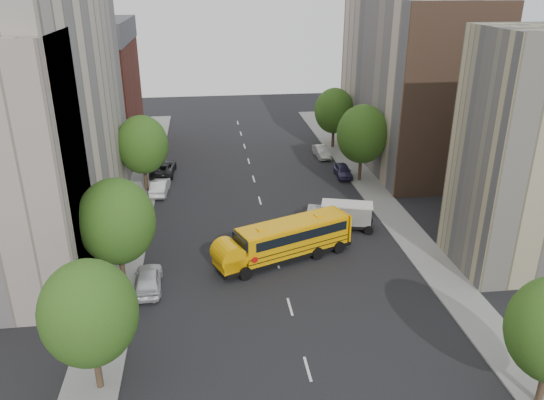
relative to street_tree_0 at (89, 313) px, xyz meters
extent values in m
plane|color=black|center=(11.00, 14.00, -4.64)|extent=(120.00, 120.00, 0.00)
cube|color=slate|center=(-0.50, 19.00, -4.58)|extent=(3.00, 80.00, 0.12)
cube|color=slate|center=(22.50, 19.00, -4.58)|extent=(3.00, 80.00, 0.12)
cube|color=silver|center=(11.00, 24.00, -4.64)|extent=(0.15, 64.00, 0.01)
cube|color=beige|center=(-7.00, 20.00, 5.36)|extent=(10.00, 26.00, 20.00)
cube|color=maroon|center=(-7.00, 42.00, 1.86)|extent=(10.00, 15.00, 13.00)
cube|color=tan|center=(29.00, 9.50, 3.86)|extent=(10.00, 7.00, 17.00)
cube|color=#C8B09B|center=(29.00, 34.00, 4.36)|extent=(10.00, 22.00, 18.00)
cube|color=brown|center=(29.00, 23.00, 4.36)|extent=(10.10, 0.30, 18.00)
cylinder|color=#38281C|center=(0.00, 0.00, -3.29)|extent=(0.36, 0.36, 2.70)
ellipsoid|color=#264512|center=(0.00, 0.00, 0.01)|extent=(4.80, 4.80, 5.52)
cylinder|color=#38281C|center=(0.00, 10.00, -3.20)|extent=(0.36, 0.36, 2.88)
ellipsoid|color=#264512|center=(0.00, 10.00, 0.32)|extent=(5.12, 5.12, 5.89)
cylinder|color=#38281C|center=(0.00, 28.00, -3.24)|extent=(0.36, 0.36, 2.81)
ellipsoid|color=#264512|center=(0.00, 28.00, 0.20)|extent=(4.99, 4.99, 5.74)
cylinder|color=#38281C|center=(22.00, -4.00, -3.34)|extent=(0.36, 0.36, 2.59)
cylinder|color=#38281C|center=(22.00, 28.00, -3.16)|extent=(0.36, 0.36, 2.95)
ellipsoid|color=#264512|center=(22.00, 28.00, 0.44)|extent=(5.25, 5.25, 6.04)
cylinder|color=#38281C|center=(22.00, 40.00, -3.27)|extent=(0.36, 0.36, 2.74)
ellipsoid|color=#264512|center=(22.00, 40.00, 0.07)|extent=(4.86, 4.86, 5.59)
cube|color=black|center=(11.60, 12.35, -4.11)|extent=(10.87, 6.28, 0.29)
cube|color=#F1A404|center=(12.22, 12.60, -2.87)|extent=(8.90, 5.44, 2.20)
cube|color=#F1A404|center=(7.50, 10.70, -3.54)|extent=(2.42, 2.69, 0.96)
cube|color=black|center=(8.44, 11.08, -2.39)|extent=(1.27, 2.22, 1.15)
cube|color=#F1A404|center=(12.22, 12.60, -1.75)|extent=(8.83, 5.27, 0.13)
cube|color=black|center=(12.40, 12.67, -2.39)|extent=(8.21, 5.21, 0.72)
cube|color=black|center=(12.22, 12.60, -3.63)|extent=(8.92, 5.50, 0.06)
cube|color=black|center=(12.22, 12.60, -3.25)|extent=(8.92, 5.50, 0.06)
cube|color=#F1A404|center=(16.27, 14.23, -2.87)|extent=(1.03, 2.28, 2.20)
cube|color=#F1A404|center=(9.82, 11.63, -1.65)|extent=(0.75, 0.75, 0.10)
cube|color=#F1A404|center=(14.26, 13.42, -1.65)|extent=(0.75, 0.75, 0.10)
cylinder|color=#F1A404|center=(7.50, 10.70, -3.06)|extent=(2.69, 2.80, 2.01)
cylinder|color=red|center=(9.23, 10.00, -3.20)|extent=(0.46, 0.21, 0.48)
cylinder|color=black|center=(8.57, 9.84, -4.16)|extent=(1.00, 0.62, 0.96)
cylinder|color=black|center=(7.68, 12.06, -4.16)|extent=(1.00, 0.62, 0.96)
cylinder|color=black|center=(14.00, 12.02, -4.16)|extent=(1.00, 0.62, 0.96)
cylinder|color=black|center=(13.11, 14.25, -4.16)|extent=(1.00, 0.62, 0.96)
cylinder|color=black|center=(15.78, 12.74, -4.16)|extent=(1.00, 0.62, 0.96)
cylinder|color=black|center=(14.88, 14.96, -4.16)|extent=(1.00, 0.62, 0.96)
cube|color=black|center=(17.18, 17.18, -4.20)|extent=(5.61, 3.21, 0.27)
cube|color=white|center=(17.60, 17.06, -3.26)|extent=(4.40, 2.77, 1.60)
cube|color=white|center=(15.30, 17.73, -3.53)|extent=(1.67, 1.97, 1.07)
cube|color=silver|center=(17.60, 17.06, -2.42)|extent=(4.59, 2.91, 0.11)
cylinder|color=black|center=(15.05, 16.88, -4.27)|extent=(0.78, 0.42, 0.75)
cylinder|color=black|center=(15.55, 18.58, -4.27)|extent=(0.78, 0.42, 0.75)
cylinder|color=black|center=(17.10, 16.28, -4.27)|extent=(0.78, 0.42, 0.75)
cylinder|color=black|center=(17.60, 17.98, -4.27)|extent=(0.78, 0.42, 0.75)
cylinder|color=black|center=(18.97, 15.73, -4.27)|extent=(0.78, 0.42, 0.75)
cylinder|color=black|center=(19.47, 17.43, -4.27)|extent=(0.78, 0.42, 0.75)
imported|color=silver|center=(1.73, 9.43, -3.88)|extent=(1.92, 4.49, 1.51)
imported|color=silver|center=(1.40, 27.11, -3.92)|extent=(1.89, 4.51, 1.45)
imported|color=black|center=(1.40, 32.71, -3.91)|extent=(2.78, 5.44, 1.47)
imported|color=#343055|center=(20.60, 29.48, -3.98)|extent=(1.73, 3.95, 1.33)
imported|color=#A6A6A1|center=(19.80, 36.42, -3.97)|extent=(1.62, 4.12, 1.34)
camera|label=1|loc=(6.05, -22.70, 15.13)|focal=35.00mm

